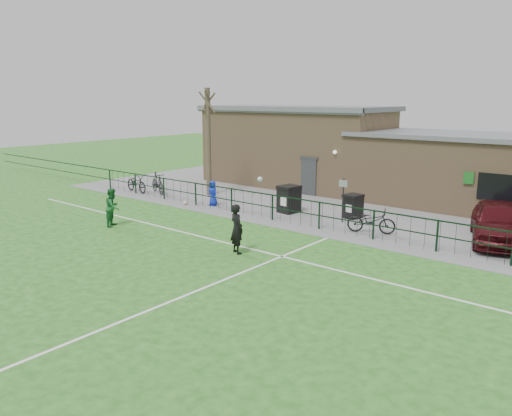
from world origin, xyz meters
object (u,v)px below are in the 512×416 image
Objects in this scene: bare_tree at (208,142)px; wheelie_bin_left at (289,200)px; ball_ground at (185,203)px; sign_post at (343,200)px; spectator_child at (213,193)px; outfield_player at (113,207)px; wheelie_bin_right at (353,207)px; bicycle_b at (158,183)px; bicycle_e at (371,221)px; car_maroon at (498,222)px; bicycle_a at (137,183)px.

wheelie_bin_left is (6.19, -0.78, -2.37)m from bare_tree.
bare_tree is 4.15m from ball_ground.
sign_post is at bearing -5.46° from bare_tree.
ball_ground is at bearing -137.49° from spectator_child.
outfield_player is 4.99m from ball_ground.
bicycle_b is at bearing -162.43° from wheelie_bin_right.
outfield_player is (-4.44, -6.89, 0.20)m from wheelie_bin_left.
bicycle_e reaches higher than wheelie_bin_right.
spectator_child reaches higher than ball_ground.
ball_ground is (-14.36, -2.97, -0.70)m from car_maroon.
ball_ground is at bearing -85.52° from bicycle_b.
bicycle_b is at bearing 4.01° from outfield_player.
sign_post is 0.43× the size of car_maroon.
wheelie_bin_left reaches higher than bicycle_a.
spectator_child reaches higher than bicycle_e.
wheelie_bin_left is at bearing -64.29° from outfield_player.
bare_tree is 15.53m from car_maroon.
bare_tree reaches higher than bicycle_b.
wheelie_bin_right is at bearing -71.68° from bicycle_a.
spectator_child is at bearing 70.90° from bicycle_e.
wheelie_bin_left is 8.79m from bicycle_b.
car_maroon is 18.02m from bicycle_b.
spectator_child is 0.78× the size of outfield_player.
sign_post is (3.00, -0.09, 0.39)m from wheelie_bin_left.
outfield_player reaches higher than bicycle_e.
car_maroon is at bearing -61.87° from bicycle_b.
bare_tree reaches higher than bicycle_a.
outfield_player reaches higher than ball_ground.
bicycle_e is (-4.36, -1.88, -0.28)m from car_maroon.
bare_tree is 1.28× the size of car_maroon.
car_maroon is (6.18, 1.05, -0.20)m from sign_post.
sign_post is 13.12m from bicycle_a.
wheelie_bin_right reaches higher than ball_ground.
ball_ground is (-10.00, -1.08, -0.42)m from bicycle_e.
bicycle_e is 8.77m from spectator_child.
bare_tree is at bearing -18.66° from outfield_player.
sign_post reaches higher than car_maroon.
wheelie_bin_right is 4.52× the size of ball_ground.
wheelie_bin_right is at bearing 27.02° from spectator_child.
wheelie_bin_left is 9.23m from car_maroon.
bicycle_e reaches higher than ball_ground.
bicycle_e is 10.06m from ball_ground.
car_maroon is 2.39× the size of bicycle_e.
wheelie_bin_left reaches higher than bicycle_e.
bare_tree reaches higher than wheelie_bin_left.
spectator_child is (6.11, 0.15, 0.10)m from bicycle_a.
bare_tree is 4.66× the size of spectator_child.
bicycle_b is 8.94× the size of ball_ground.
bicycle_a is 4.94m from ball_ground.
outfield_player is at bearing -81.42° from ball_ground.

